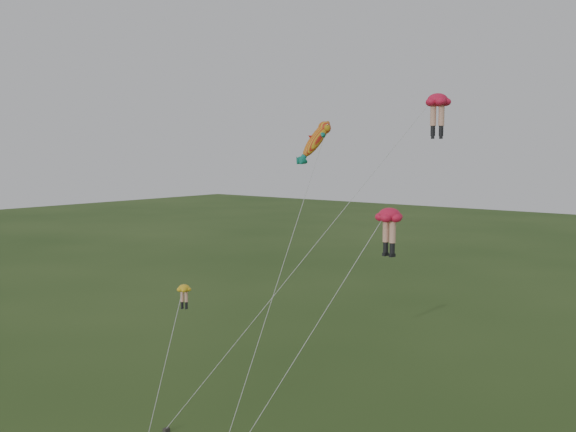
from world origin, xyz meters
The scene contains 4 objects.
legs_kite_red_high centered at (6.60, 12.82, 18.85)m, with size 10.87×15.37×19.71m.
legs_kite_red_mid centered at (8.66, 3.60, 12.56)m, with size 6.34×7.54×13.30m.
legs_kite_yellow centered at (-4.38, 1.58, 7.19)m, with size 4.23×6.96×7.95m.
fish_kite centered at (-0.08, 9.47, 16.79)m, with size 2.39×11.53×18.34m.
Camera 1 is at (24.76, -24.33, 16.07)m, focal length 40.00 mm.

